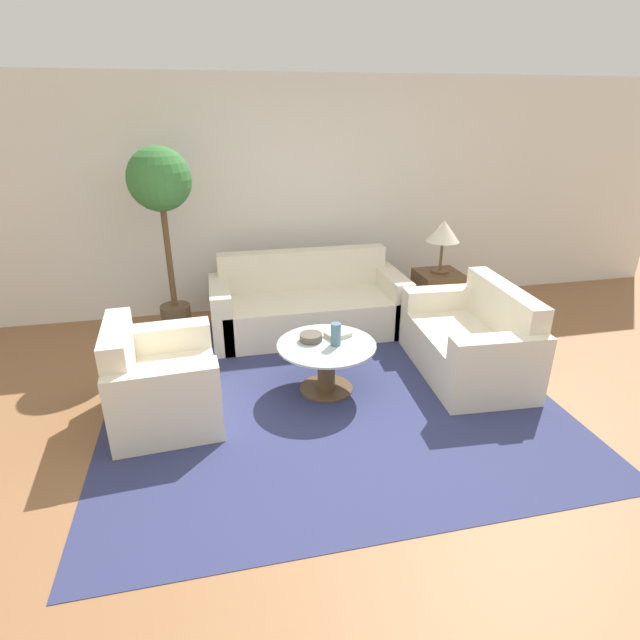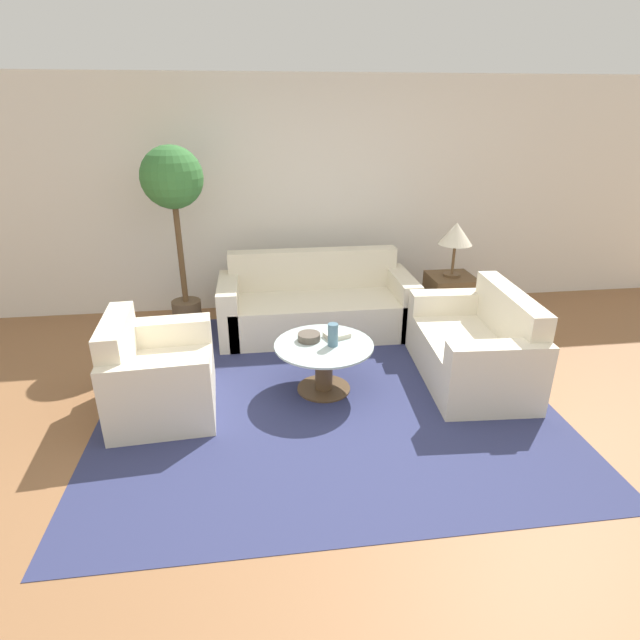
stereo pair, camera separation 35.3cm
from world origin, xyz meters
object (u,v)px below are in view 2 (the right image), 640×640
(coffee_table, at_px, (324,361))
(potted_plant, at_px, (174,197))
(table_lamp, at_px, (456,235))
(book_stack, at_px, (337,335))
(bowl, at_px, (309,337))
(sofa_main, at_px, (316,306))
(loveseat, at_px, (477,350))
(vase, at_px, (333,335))
(armchair, at_px, (155,378))

(coffee_table, distance_m, potted_plant, 2.26)
(table_lamp, distance_m, book_stack, 1.84)
(coffee_table, bearing_deg, bowl, 141.82)
(sofa_main, xyz_separation_m, potted_plant, (-1.39, 0.16, 1.16))
(sofa_main, xyz_separation_m, loveseat, (1.29, -1.24, 0.00))
(bowl, relative_size, book_stack, 0.79)
(table_lamp, xyz_separation_m, vase, (-1.47, -1.19, -0.50))
(sofa_main, height_order, coffee_table, sofa_main)
(loveseat, distance_m, bowl, 1.51)
(table_lamp, bearing_deg, potted_plant, 174.16)
(vase, distance_m, bowl, 0.23)
(loveseat, height_order, table_lamp, table_lamp)
(sofa_main, height_order, armchair, sofa_main)
(sofa_main, xyz_separation_m, bowl, (-0.21, -1.19, 0.19))
(sofa_main, relative_size, loveseat, 1.45)
(table_lamp, xyz_separation_m, book_stack, (-1.41, -1.03, -0.58))
(sofa_main, height_order, vase, sofa_main)
(vase, bearing_deg, bowl, 145.47)
(loveseat, bearing_deg, vase, -83.36)
(vase, bearing_deg, coffee_table, 152.35)
(coffee_table, relative_size, vase, 4.28)
(coffee_table, bearing_deg, sofa_main, 85.93)
(coffee_table, height_order, bowl, bowl)
(sofa_main, relative_size, potted_plant, 1.05)
(armchair, xyz_separation_m, table_lamp, (2.91, 1.26, 0.76))
(loveseat, bearing_deg, table_lamp, 175.39)
(potted_plant, bearing_deg, coffee_table, -48.01)
(table_lamp, height_order, vase, table_lamp)
(sofa_main, distance_m, armchair, 2.01)
(sofa_main, distance_m, loveseat, 1.79)
(table_lamp, bearing_deg, book_stack, -143.84)
(sofa_main, height_order, potted_plant, potted_plant)
(potted_plant, xyz_separation_m, bowl, (1.18, -1.35, -0.97))
(loveseat, bearing_deg, sofa_main, -130.48)
(armchair, bearing_deg, table_lamp, -70.31)
(armchair, relative_size, vase, 5.21)
(vase, xyz_separation_m, book_stack, (0.06, 0.16, -0.08))
(loveseat, xyz_separation_m, book_stack, (-1.25, 0.08, 0.18))
(coffee_table, height_order, potted_plant, potted_plant)
(loveseat, height_order, bowl, loveseat)
(vase, xyz_separation_m, bowl, (-0.18, 0.13, -0.07))
(sofa_main, relative_size, bowl, 10.66)
(table_lamp, height_order, potted_plant, potted_plant)
(loveseat, xyz_separation_m, table_lamp, (0.16, 1.11, 0.76))
(loveseat, height_order, potted_plant, potted_plant)
(vase, relative_size, bowl, 1.02)
(armchair, bearing_deg, loveseat, -90.71)
(coffee_table, xyz_separation_m, table_lamp, (1.54, 1.15, 0.76))
(armchair, distance_m, bowl, 1.28)
(bowl, bearing_deg, table_lamp, 32.71)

